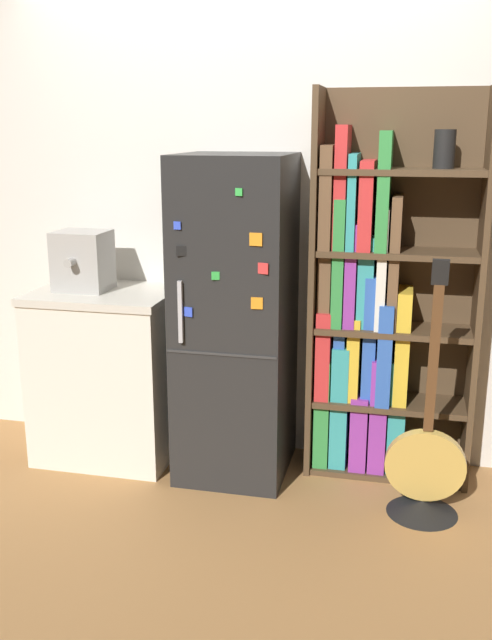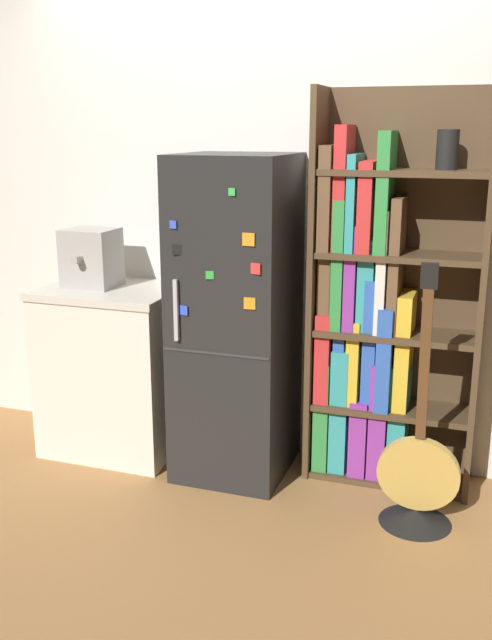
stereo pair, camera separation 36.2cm
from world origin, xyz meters
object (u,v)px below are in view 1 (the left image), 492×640
object	(u,v)px
espresso_machine	(83,261)
guitar	(424,480)
bookshelf	(374,312)
refrigerator	(236,319)

from	to	relation	value
espresso_machine	guitar	size ratio (longest dim) A/B	0.25
espresso_machine	guitar	bearing A→B (deg)	-8.92
bookshelf	espresso_machine	distance (m)	1.55
bookshelf	refrigerator	bearing A→B (deg)	-166.93
refrigerator	guitar	size ratio (longest dim) A/B	1.32
espresso_machine	guitar	distance (m)	2.05
bookshelf	espresso_machine	bearing A→B (deg)	-174.49
bookshelf	espresso_machine	world-z (taller)	bookshelf
espresso_machine	bookshelf	bearing A→B (deg)	5.51
refrigerator	bookshelf	distance (m)	0.71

